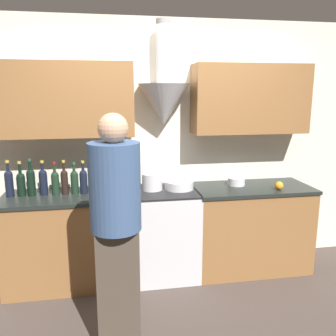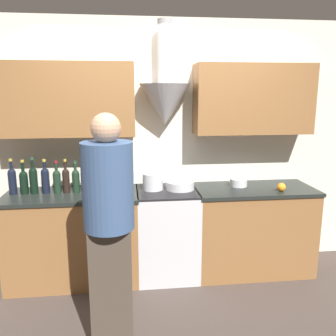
{
  "view_description": "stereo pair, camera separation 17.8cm",
  "coord_description": "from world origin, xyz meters",
  "px_view_note": "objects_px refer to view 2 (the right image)",
  "views": [
    {
      "loc": [
        -0.57,
        -3.04,
        1.87
      ],
      "look_at": [
        0.0,
        0.24,
        1.16
      ],
      "focal_mm": 38.0,
      "sensor_mm": 36.0,
      "label": 1
    },
    {
      "loc": [
        -0.39,
        -3.07,
        1.87
      ],
      "look_at": [
        0.0,
        0.24,
        1.16
      ],
      "focal_mm": 38.0,
      "sensor_mm": 36.0,
      "label": 2
    }
  ],
  "objects_px": {
    "stove_range": "(167,232)",
    "wine_bottle_7": "(85,179)",
    "wine_bottle_9": "(103,178)",
    "wine_bottle_2": "(33,179)",
    "wine_bottle_6": "(76,180)",
    "wine_bottle_8": "(94,178)",
    "wine_bottle_4": "(57,180)",
    "wine_bottle_3": "(45,179)",
    "wine_bottle_1": "(24,181)",
    "person_foreground_left": "(109,224)",
    "wine_bottle_5": "(66,179)",
    "saucepan": "(239,182)",
    "mixing_bowl": "(180,185)",
    "orange_fruit": "(281,187)",
    "stock_pot": "(153,181)",
    "wine_bottle_0": "(12,180)"
  },
  "relations": [
    {
      "from": "wine_bottle_8",
      "to": "stock_pot",
      "type": "xyz_separation_m",
      "value": [
        0.58,
        0.01,
        -0.06
      ]
    },
    {
      "from": "wine_bottle_3",
      "to": "wine_bottle_7",
      "type": "xyz_separation_m",
      "value": [
        0.37,
        -0.02,
        -0.01
      ]
    },
    {
      "from": "wine_bottle_2",
      "to": "wine_bottle_6",
      "type": "relative_size",
      "value": 1.15
    },
    {
      "from": "wine_bottle_7",
      "to": "stove_range",
      "type": "bearing_deg",
      "value": -1.7
    },
    {
      "from": "mixing_bowl",
      "to": "saucepan",
      "type": "relative_size",
      "value": 1.63
    },
    {
      "from": "orange_fruit",
      "to": "person_foreground_left",
      "type": "relative_size",
      "value": 0.05
    },
    {
      "from": "stove_range",
      "to": "wine_bottle_7",
      "type": "xyz_separation_m",
      "value": [
        -0.81,
        0.02,
        0.58
      ]
    },
    {
      "from": "person_foreground_left",
      "to": "wine_bottle_7",
      "type": "bearing_deg",
      "value": 105.19
    },
    {
      "from": "wine_bottle_5",
      "to": "saucepan",
      "type": "relative_size",
      "value": 1.86
    },
    {
      "from": "wine_bottle_6",
      "to": "wine_bottle_8",
      "type": "bearing_deg",
      "value": -0.1
    },
    {
      "from": "wine_bottle_1",
      "to": "wine_bottle_9",
      "type": "height_order",
      "value": "wine_bottle_9"
    },
    {
      "from": "stove_range",
      "to": "wine_bottle_7",
      "type": "relative_size",
      "value": 2.81
    },
    {
      "from": "wine_bottle_8",
      "to": "mixing_bowl",
      "type": "relative_size",
      "value": 1.18
    },
    {
      "from": "wine_bottle_2",
      "to": "wine_bottle_4",
      "type": "distance_m",
      "value": 0.22
    },
    {
      "from": "wine_bottle_9",
      "to": "wine_bottle_2",
      "type": "bearing_deg",
      "value": 178.5
    },
    {
      "from": "wine_bottle_8",
      "to": "wine_bottle_9",
      "type": "bearing_deg",
      "value": -11.28
    },
    {
      "from": "wine_bottle_7",
      "to": "wine_bottle_8",
      "type": "height_order",
      "value": "wine_bottle_8"
    },
    {
      "from": "wine_bottle_6",
      "to": "wine_bottle_5",
      "type": "bearing_deg",
      "value": -179.43
    },
    {
      "from": "wine_bottle_5",
      "to": "wine_bottle_9",
      "type": "xyz_separation_m",
      "value": [
        0.36,
        -0.02,
        0.01
      ]
    },
    {
      "from": "wine_bottle_2",
      "to": "mixing_bowl",
      "type": "bearing_deg",
      "value": -0.39
    },
    {
      "from": "stove_range",
      "to": "wine_bottle_0",
      "type": "distance_m",
      "value": 1.6
    },
    {
      "from": "wine_bottle_1",
      "to": "orange_fruit",
      "type": "xyz_separation_m",
      "value": [
        2.5,
        -0.22,
        -0.09
      ]
    },
    {
      "from": "wine_bottle_3",
      "to": "wine_bottle_7",
      "type": "height_order",
      "value": "wine_bottle_3"
    },
    {
      "from": "wine_bottle_9",
      "to": "wine_bottle_6",
      "type": "bearing_deg",
      "value": 176.1
    },
    {
      "from": "wine_bottle_7",
      "to": "stock_pot",
      "type": "relative_size",
      "value": 1.57
    },
    {
      "from": "wine_bottle_6",
      "to": "wine_bottle_4",
      "type": "bearing_deg",
      "value": -176.35
    },
    {
      "from": "stock_pot",
      "to": "stove_range",
      "type": "bearing_deg",
      "value": -19.35
    },
    {
      "from": "wine_bottle_2",
      "to": "wine_bottle_4",
      "type": "bearing_deg",
      "value": -2.77
    },
    {
      "from": "wine_bottle_7",
      "to": "orange_fruit",
      "type": "xyz_separation_m",
      "value": [
        1.93,
        -0.2,
        -0.09
      ]
    },
    {
      "from": "wine_bottle_7",
      "to": "orange_fruit",
      "type": "distance_m",
      "value": 1.94
    },
    {
      "from": "wine_bottle_3",
      "to": "person_foreground_left",
      "type": "bearing_deg",
      "value": -58.06
    },
    {
      "from": "wine_bottle_2",
      "to": "wine_bottle_3",
      "type": "height_order",
      "value": "wine_bottle_2"
    },
    {
      "from": "wine_bottle_1",
      "to": "wine_bottle_4",
      "type": "distance_m",
      "value": 0.31
    },
    {
      "from": "wine_bottle_6",
      "to": "wine_bottle_8",
      "type": "xyz_separation_m",
      "value": [
        0.17,
        -0.0,
        0.01
      ]
    },
    {
      "from": "wine_bottle_7",
      "to": "person_foreground_left",
      "type": "xyz_separation_m",
      "value": [
        0.28,
        -1.03,
        -0.08
      ]
    },
    {
      "from": "wine_bottle_2",
      "to": "wine_bottle_5",
      "type": "bearing_deg",
      "value": -0.06
    },
    {
      "from": "orange_fruit",
      "to": "stove_range",
      "type": "bearing_deg",
      "value": 171.23
    },
    {
      "from": "wine_bottle_1",
      "to": "person_foreground_left",
      "type": "bearing_deg",
      "value": -50.84
    },
    {
      "from": "mixing_bowl",
      "to": "orange_fruit",
      "type": "xyz_separation_m",
      "value": [
        0.98,
        -0.2,
        0.0
      ]
    },
    {
      "from": "wine_bottle_6",
      "to": "person_foreground_left",
      "type": "xyz_separation_m",
      "value": [
        0.36,
        -1.04,
        -0.07
      ]
    },
    {
      "from": "stock_pot",
      "to": "saucepan",
      "type": "distance_m",
      "value": 0.9
    },
    {
      "from": "wine_bottle_7",
      "to": "saucepan",
      "type": "distance_m",
      "value": 1.57
    },
    {
      "from": "wine_bottle_0",
      "to": "wine_bottle_1",
      "type": "relative_size",
      "value": 1.04
    },
    {
      "from": "wine_bottle_4",
      "to": "wine_bottle_6",
      "type": "height_order",
      "value": "wine_bottle_4"
    },
    {
      "from": "stove_range",
      "to": "wine_bottle_9",
      "type": "relative_size",
      "value": 2.58
    },
    {
      "from": "wine_bottle_0",
      "to": "wine_bottle_9",
      "type": "xyz_separation_m",
      "value": [
        0.86,
        -0.02,
        0.0
      ]
    },
    {
      "from": "saucepan",
      "to": "wine_bottle_7",
      "type": "bearing_deg",
      "value": -178.14
    },
    {
      "from": "mixing_bowl",
      "to": "person_foreground_left",
      "type": "distance_m",
      "value": 1.23
    },
    {
      "from": "wine_bottle_5",
      "to": "wine_bottle_8",
      "type": "bearing_deg",
      "value": 0.13
    },
    {
      "from": "wine_bottle_0",
      "to": "orange_fruit",
      "type": "height_order",
      "value": "wine_bottle_0"
    }
  ]
}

